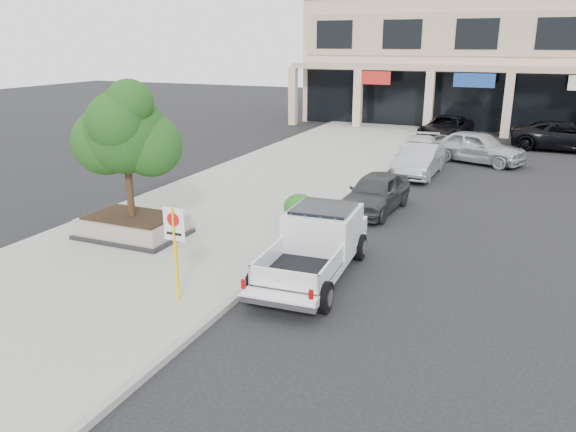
% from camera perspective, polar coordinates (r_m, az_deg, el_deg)
% --- Properties ---
extents(ground, '(120.00, 120.00, 0.00)m').
position_cam_1_polar(ground, '(14.25, 2.53, -7.75)').
color(ground, black).
rests_on(ground, ground).
extents(sidewalk, '(8.00, 52.00, 0.15)m').
position_cam_1_polar(sidewalk, '(21.53, -5.43, 1.19)').
color(sidewalk, gray).
rests_on(sidewalk, ground).
extents(curb, '(0.20, 52.00, 0.15)m').
position_cam_1_polar(curb, '(19.99, 4.55, -0.06)').
color(curb, gray).
rests_on(curb, ground).
extents(planter, '(3.20, 2.20, 0.68)m').
position_cam_1_polar(planter, '(18.33, -15.48, -0.97)').
color(planter, black).
rests_on(planter, sidewalk).
extents(planter_tree, '(2.90, 2.55, 4.00)m').
position_cam_1_polar(planter_tree, '(17.69, -15.59, 8.18)').
color(planter_tree, black).
rests_on(planter_tree, planter).
extents(no_parking_sign, '(0.55, 0.09, 2.30)m').
position_cam_1_polar(no_parking_sign, '(13.18, -11.40, -2.56)').
color(no_parking_sign, yellow).
rests_on(no_parking_sign, sidewalk).
extents(hedge, '(1.10, 0.99, 0.93)m').
position_cam_1_polar(hedge, '(19.13, 1.16, 0.89)').
color(hedge, '#144714').
rests_on(hedge, sidewalk).
extents(pickup_truck, '(2.32, 5.55, 1.71)m').
position_cam_1_polar(pickup_truck, '(14.77, 2.49, -3.21)').
color(pickup_truck, silver).
rests_on(pickup_truck, ground).
extents(curb_car_a, '(2.02, 4.29, 1.42)m').
position_cam_1_polar(curb_car_a, '(20.90, 8.90, 2.37)').
color(curb_car_a, '#2C2F31').
rests_on(curb_car_a, ground).
extents(curb_car_b, '(1.69, 4.50, 1.47)m').
position_cam_1_polar(curb_car_b, '(26.91, 13.25, 5.53)').
color(curb_car_b, '#97989E').
rests_on(curb_car_b, ground).
extents(curb_car_c, '(2.32, 4.92, 1.39)m').
position_cam_1_polar(curb_car_c, '(29.42, 13.15, 6.44)').
color(curb_car_c, silver).
rests_on(curb_car_c, ground).
extents(curb_car_d, '(3.07, 5.84, 1.57)m').
position_cam_1_polar(curb_car_d, '(37.01, 15.74, 8.56)').
color(curb_car_d, black).
rests_on(curb_car_d, ground).
extents(lot_car_a, '(5.21, 3.42, 1.65)m').
position_cam_1_polar(lot_car_a, '(30.64, 18.68, 6.66)').
color(lot_car_a, '#A8ACB1').
rests_on(lot_car_a, ground).
extents(lot_car_d, '(6.07, 2.92, 1.67)m').
position_cam_1_polar(lot_car_d, '(36.12, 26.47, 7.28)').
color(lot_car_d, black).
rests_on(lot_car_d, ground).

